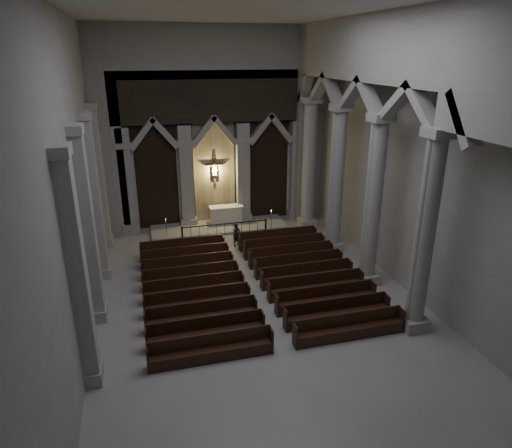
# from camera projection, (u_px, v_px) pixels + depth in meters

# --- Properties ---
(room) EXTENTS (24.00, 24.10, 12.00)m
(room) POSITION_uv_depth(u_px,v_px,m) (266.00, 135.00, 16.72)
(room) COLOR #9D9A95
(room) RESTS_ON ground
(sanctuary_wall) EXTENTS (14.00, 0.77, 12.00)m
(sanctuary_wall) POSITION_uv_depth(u_px,v_px,m) (213.00, 120.00, 27.50)
(sanctuary_wall) COLOR #A8A59D
(sanctuary_wall) RESTS_ON ground
(right_arcade) EXTENTS (1.00, 24.00, 12.00)m
(right_arcade) POSITION_uv_depth(u_px,v_px,m) (383.00, 119.00, 19.16)
(right_arcade) COLOR #A8A59D
(right_arcade) RESTS_ON ground
(left_pilasters) EXTENTS (0.60, 13.00, 8.03)m
(left_pilasters) POSITION_uv_depth(u_px,v_px,m) (92.00, 215.00, 19.57)
(left_pilasters) COLOR #A8A59D
(left_pilasters) RESTS_ON ground
(sanctuary_step) EXTENTS (8.50, 2.60, 0.15)m
(sanctuary_step) POSITION_uv_depth(u_px,v_px,m) (219.00, 227.00, 28.96)
(sanctuary_step) COLOR #A8A59D
(sanctuary_step) RESTS_ON ground
(altar) EXTENTS (2.14, 0.85, 1.08)m
(altar) POSITION_uv_depth(u_px,v_px,m) (226.00, 214.00, 29.37)
(altar) COLOR beige
(altar) RESTS_ON sanctuary_step
(altar_rail) EXTENTS (5.14, 0.09, 1.01)m
(altar_rail) POSITION_uv_depth(u_px,v_px,m) (225.00, 228.00, 27.02)
(altar_rail) COLOR black
(altar_rail) RESTS_ON ground
(candle_stand_left) EXTENTS (0.21, 0.21, 1.24)m
(candle_stand_left) POSITION_uv_depth(u_px,v_px,m) (167.00, 233.00, 27.20)
(candle_stand_left) COLOR #B68838
(candle_stand_left) RESTS_ON ground
(candle_stand_right) EXTENTS (0.25, 0.25, 1.50)m
(candle_stand_right) POSITION_uv_depth(u_px,v_px,m) (271.00, 227.00, 27.96)
(candle_stand_right) COLOR #B68838
(candle_stand_right) RESTS_ON ground
(pews) EXTENTS (9.93, 9.76, 1.01)m
(pews) POSITION_uv_depth(u_px,v_px,m) (252.00, 284.00, 21.24)
(pews) COLOR black
(pews) RESTS_ON ground
(worshipper) EXTENTS (0.58, 0.49, 1.36)m
(worshipper) POSITION_uv_depth(u_px,v_px,m) (237.00, 235.00, 26.00)
(worshipper) COLOR black
(worshipper) RESTS_ON ground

